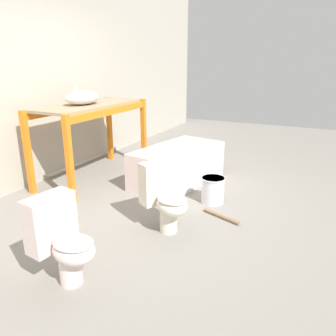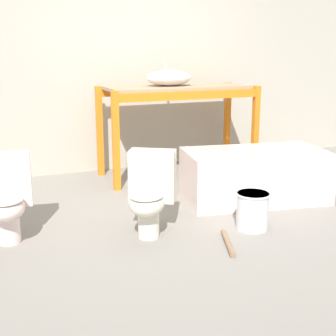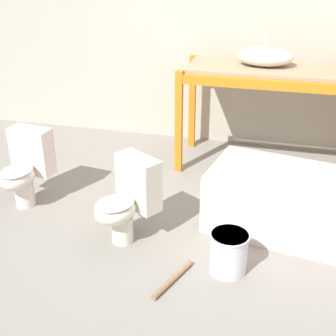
{
  "view_description": "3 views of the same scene",
  "coord_description": "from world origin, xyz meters",
  "px_view_note": "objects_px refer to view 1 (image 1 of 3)",
  "views": [
    {
      "loc": [
        -3.2,
        -1.68,
        1.67
      ],
      "look_at": [
        -0.18,
        -0.21,
        0.56
      ],
      "focal_mm": 35.0,
      "sensor_mm": 36.0,
      "label": 1
    },
    {
      "loc": [
        -1.76,
        -3.77,
        1.52
      ],
      "look_at": [
        -0.25,
        -0.16,
        0.52
      ],
      "focal_mm": 50.0,
      "sensor_mm": 36.0,
      "label": 2
    },
    {
      "loc": [
        0.65,
        -3.39,
        2.24
      ],
      "look_at": [
        -0.16,
        -0.21,
        0.63
      ],
      "focal_mm": 50.0,
      "sensor_mm": 36.0,
      "label": 3
    }
  ],
  "objects_px": {
    "bucket_white": "(213,189)",
    "toilet_far": "(62,238)",
    "bathtub_main": "(178,162)",
    "toilet_near": "(165,195)",
    "sink_basin": "(83,98)"
  },
  "relations": [
    {
      "from": "bathtub_main",
      "to": "bucket_white",
      "type": "height_order",
      "value": "bathtub_main"
    },
    {
      "from": "sink_basin",
      "to": "toilet_far",
      "type": "height_order",
      "value": "sink_basin"
    },
    {
      "from": "bathtub_main",
      "to": "toilet_far",
      "type": "xyz_separation_m",
      "value": [
        -2.41,
        -0.11,
        0.08
      ]
    },
    {
      "from": "toilet_near",
      "to": "bucket_white",
      "type": "bearing_deg",
      "value": 16.75
    },
    {
      "from": "sink_basin",
      "to": "toilet_near",
      "type": "bearing_deg",
      "value": -117.49
    },
    {
      "from": "sink_basin",
      "to": "bucket_white",
      "type": "height_order",
      "value": "sink_basin"
    },
    {
      "from": "sink_basin",
      "to": "toilet_far",
      "type": "xyz_separation_m",
      "value": [
        -2.0,
        -1.39,
        -0.81
      ]
    },
    {
      "from": "toilet_near",
      "to": "toilet_far",
      "type": "distance_m",
      "value": 1.15
    },
    {
      "from": "sink_basin",
      "to": "bucket_white",
      "type": "relative_size",
      "value": 1.75
    },
    {
      "from": "bathtub_main",
      "to": "toilet_far",
      "type": "distance_m",
      "value": 2.42
    },
    {
      "from": "sink_basin",
      "to": "toilet_near",
      "type": "relative_size",
      "value": 0.81
    },
    {
      "from": "bathtub_main",
      "to": "toilet_near",
      "type": "distance_m",
      "value": 1.39
    },
    {
      "from": "bucket_white",
      "to": "toilet_far",
      "type": "bearing_deg",
      "value": 163.91
    },
    {
      "from": "bathtub_main",
      "to": "sink_basin",
      "type": "bearing_deg",
      "value": 118.49
    },
    {
      "from": "toilet_near",
      "to": "toilet_far",
      "type": "bearing_deg",
      "value": -165.21
    }
  ]
}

